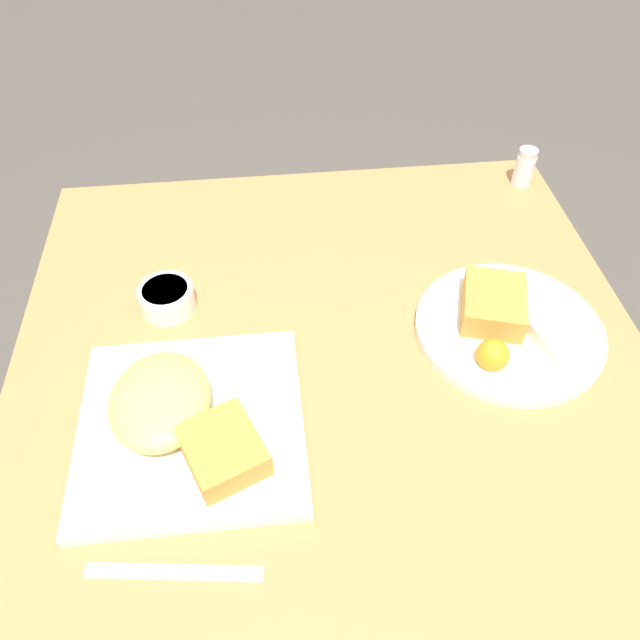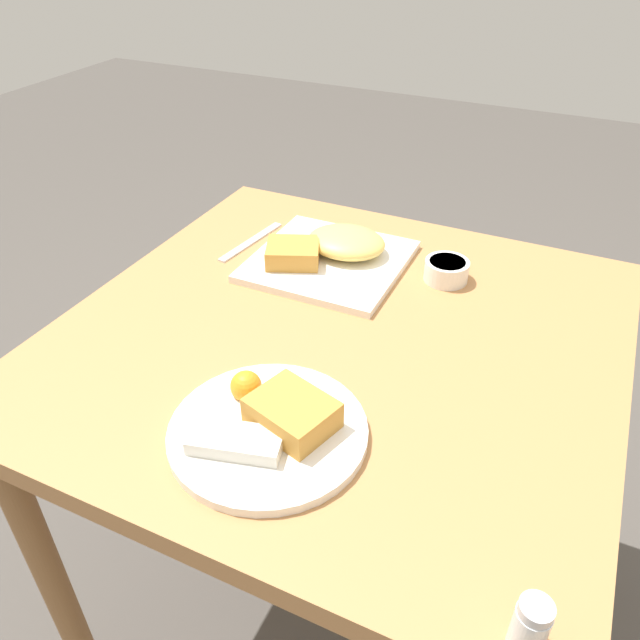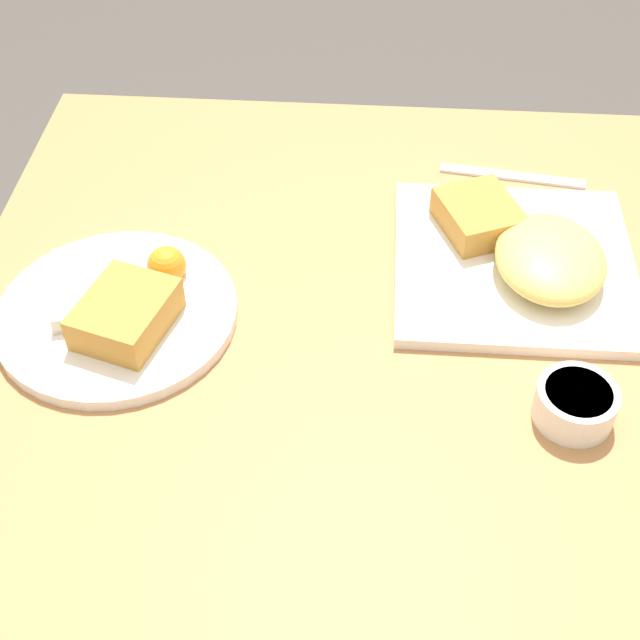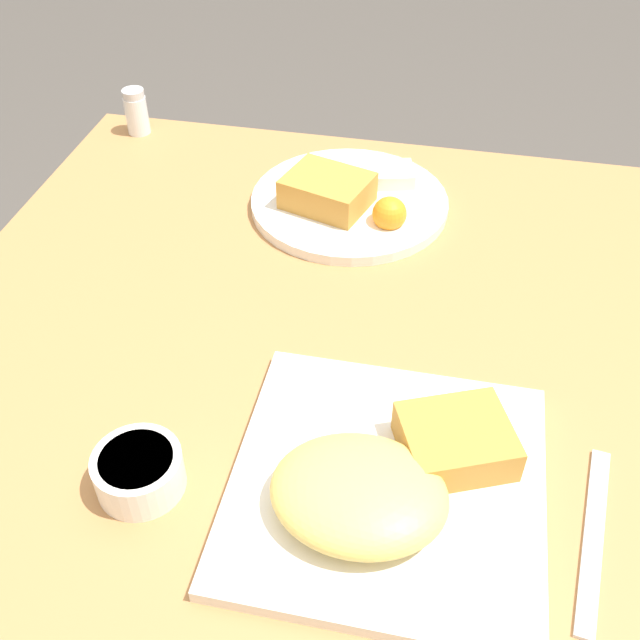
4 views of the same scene
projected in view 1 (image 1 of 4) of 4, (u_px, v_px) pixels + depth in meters
The scene contains 7 objects.
ground_plane at pixel (328, 571), 1.41m from camera, with size 8.00×8.00×0.00m, color #4C4742.
dining_table at pixel (332, 395), 0.93m from camera, with size 0.88×0.87×0.76m.
plate_square_near at pixel (183, 419), 0.76m from camera, with size 0.27×0.27×0.06m.
plate_oval_far at pixel (508, 325), 0.87m from camera, with size 0.26×0.26×0.05m.
sauce_ramekin at pixel (167, 298), 0.90m from camera, with size 0.08×0.08×0.04m.
salt_shaker at pixel (524, 169), 1.11m from camera, with size 0.03×0.03×0.07m.
butter_knife at pixel (174, 572), 0.65m from camera, with size 0.04×0.19×0.00m.
Camera 1 is at (0.55, -0.08, 1.42)m, focal length 35.00 mm.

